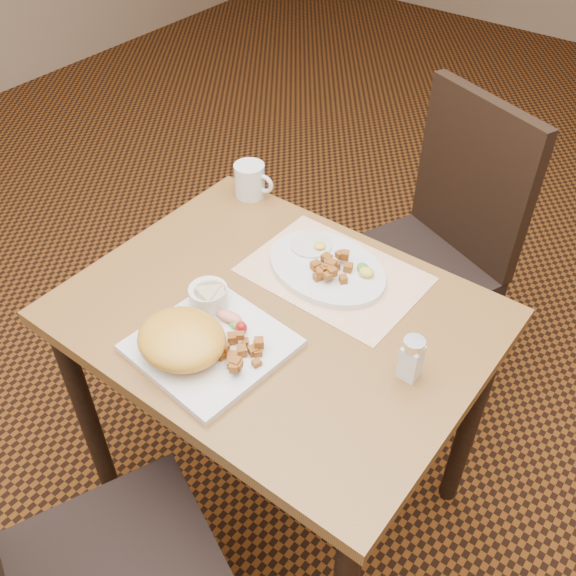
# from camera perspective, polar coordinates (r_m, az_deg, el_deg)

# --- Properties ---
(ground) EXTENTS (8.00, 8.00, 0.00)m
(ground) POSITION_cam_1_polar(r_m,az_deg,el_deg) (2.01, -0.75, -17.59)
(ground) COLOR black
(ground) RESTS_ON ground
(table) EXTENTS (0.90, 0.70, 0.75)m
(table) POSITION_cam_1_polar(r_m,az_deg,el_deg) (1.49, -0.96, -5.08)
(table) COLOR brown
(table) RESTS_ON ground
(chair_far) EXTENTS (0.55, 0.55, 0.97)m
(chair_far) POSITION_cam_1_polar(r_m,az_deg,el_deg) (1.99, 12.84, 4.12)
(chair_far) COLOR black
(chair_far) RESTS_ON ground
(placemat) EXTENTS (0.41, 0.29, 0.00)m
(placemat) POSITION_cam_1_polar(r_m,az_deg,el_deg) (1.50, 4.11, 1.20)
(placemat) COLOR white
(placemat) RESTS_ON table
(plate_square) EXTENTS (0.31, 0.31, 0.02)m
(plate_square) POSITION_cam_1_polar(r_m,az_deg,el_deg) (1.34, -6.83, -5.09)
(plate_square) COLOR silver
(plate_square) RESTS_ON table
(plate_oval) EXTENTS (0.34, 0.27, 0.02)m
(plate_oval) POSITION_cam_1_polar(r_m,az_deg,el_deg) (1.51, 3.47, 1.78)
(plate_oval) COLOR silver
(plate_oval) RESTS_ON placemat
(hollandaise_mound) EXTENTS (0.19, 0.17, 0.07)m
(hollandaise_mound) POSITION_cam_1_polar(r_m,az_deg,el_deg) (1.30, -9.47, -4.50)
(hollandaise_mound) COLOR gold
(hollandaise_mound) RESTS_ON plate_square
(ramekin) EXTENTS (0.08, 0.08, 0.05)m
(ramekin) POSITION_cam_1_polar(r_m,az_deg,el_deg) (1.40, -7.07, -0.71)
(ramekin) COLOR silver
(ramekin) RESTS_ON plate_square
(garnish_sq) EXTENTS (0.09, 0.04, 0.03)m
(garnish_sq) POSITION_cam_1_polar(r_m,az_deg,el_deg) (1.36, -4.85, -2.90)
(garnish_sq) COLOR #387223
(garnish_sq) RESTS_ON plate_square
(fried_egg) EXTENTS (0.10, 0.10, 0.02)m
(fried_egg) POSITION_cam_1_polar(r_m,az_deg,el_deg) (1.55, 2.18, 3.84)
(fried_egg) COLOR white
(fried_egg) RESTS_ON plate_oval
(garnish_ov) EXTENTS (0.06, 0.05, 0.02)m
(garnish_ov) POSITION_cam_1_polar(r_m,az_deg,el_deg) (1.48, 6.90, 1.54)
(garnish_ov) COLOR #387223
(garnish_ov) RESTS_ON plate_oval
(salt_shaker) EXTENTS (0.04, 0.04, 0.10)m
(salt_shaker) POSITION_cam_1_polar(r_m,az_deg,el_deg) (1.27, 10.93, -6.11)
(salt_shaker) COLOR white
(salt_shaker) RESTS_ON table
(coffee_mug) EXTENTS (0.11, 0.08, 0.09)m
(coffee_mug) POSITION_cam_1_polar(r_m,az_deg,el_deg) (1.74, -3.36, 9.53)
(coffee_mug) COLOR silver
(coffee_mug) RESTS_ON table
(home_fries_sq) EXTENTS (0.10, 0.11, 0.04)m
(home_fries_sq) POSITION_cam_1_polar(r_m,az_deg,el_deg) (1.29, -4.19, -5.73)
(home_fries_sq) COLOR #9F5819
(home_fries_sq) RESTS_ON plate_square
(home_fries_ov) EXTENTS (0.10, 0.11, 0.04)m
(home_fries_ov) POSITION_cam_1_polar(r_m,az_deg,el_deg) (1.47, 3.74, 1.90)
(home_fries_ov) COLOR #9F5819
(home_fries_ov) RESTS_ON plate_oval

